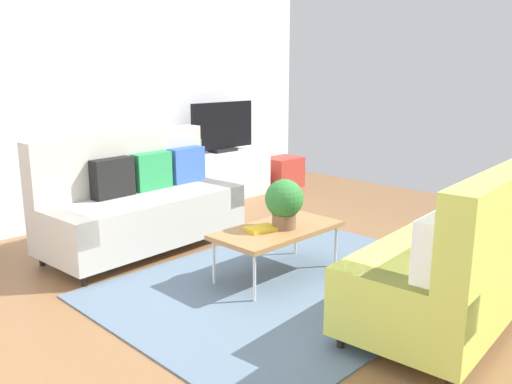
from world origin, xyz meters
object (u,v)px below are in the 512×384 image
Objects in this scene: tv_console at (222,175)px; table_book_0 at (261,229)px; bottle_0 at (200,147)px; potted_plant at (284,201)px; vase_0 at (184,150)px; couch_green at (461,259)px; storage_trunk at (283,172)px; tv at (223,128)px; couch_beige at (140,202)px; coffee_table at (278,231)px.

tv_console is 5.83× the size of table_book_0.
bottle_0 is (-0.40, -0.04, 0.42)m from tv_console.
potted_plant reaches higher than vase_0.
couch_green is 4.33m from storage_trunk.
couch_green is 3.97m from tv.
couch_beige is at bearing -142.91° from vase_0.
tv is 2.45× the size of potted_plant.
potted_plant is (-1.45, -2.39, 0.33)m from tv_console.
tv reaches higher than vase_0.
potted_plant is 1.70× the size of table_book_0.
bottle_0 is at bearing -152.43° from couch_beige.
storage_trunk is at bearing 53.35° from couch_green.
bottle_0 reaches higher than storage_trunk.
couch_green is 4.80× the size of potted_plant.
vase_0 is (1.04, 2.35, 0.28)m from table_book_0.
tv_console is at bearing 57.80° from coffee_table.
potted_plant is (0.03, -0.04, 0.25)m from coffee_table.
couch_green is 1.40× the size of tv_console.
tv_console is 0.63m from tv.
tv_console reaches higher than table_book_0.
tv is 0.45m from bottle_0.
tv is at bearing 57.58° from coffee_table.
tv is (-0.00, -0.02, 0.63)m from tv_console.
coffee_table is (0.39, -1.42, -0.06)m from couch_beige.
table_book_0 is (-0.44, 1.47, -0.01)m from couch_green.
bottle_0 is at bearing 73.37° from couch_green.
couch_beige is at bearing -153.67° from tv_console.
potted_plant reaches higher than tv_console.
tv is 2.79m from potted_plant.
couch_beige is 8.12× the size of table_book_0.
couch_green reaches higher than storage_trunk.
vase_0 is at bearing 175.07° from tv_console.
storage_trunk is 1.27× the size of potted_plant.
couch_beige reaches higher than storage_trunk.
couch_green is at bearing -107.48° from tv_console.
couch_green is at bearing -73.47° from table_book_0.
table_book_0 is (0.25, -1.38, -0.02)m from couch_beige.
tv_console is (1.19, 3.77, -0.12)m from couch_green.
coffee_table is 2.58m from vase_0.
couch_beige reaches higher than tv_console.
potted_plant is (-1.45, -2.37, -0.31)m from tv.
tv is at bearing 67.71° from couch_green.
storage_trunk is at bearing -5.19° from tv_console.
table_book_0 is (-1.62, -2.30, 0.11)m from tv_console.
table_book_0 is at bearing -125.19° from tv_console.
bottle_0 is (0.79, 3.73, 0.30)m from couch_green.
potted_plant is at bearing -121.39° from tv.
couch_green is 1.45m from coffee_table.
couch_beige is at bearing -148.92° from bottle_0.
vase_0 is at bearing 69.44° from coffee_table.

